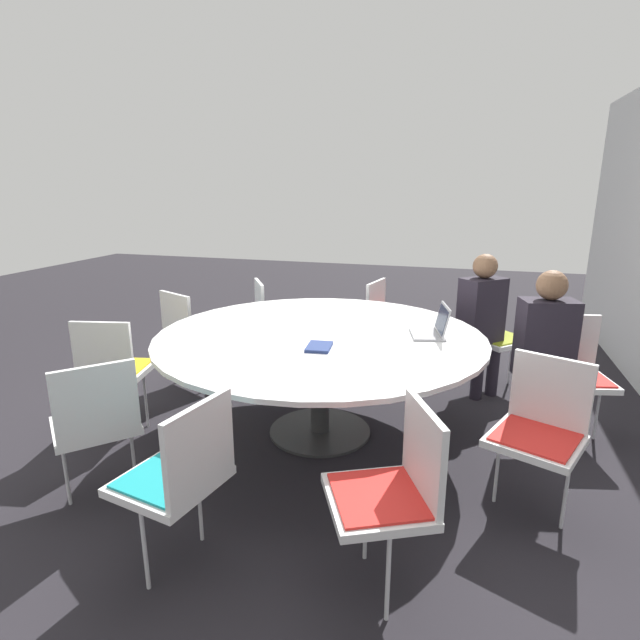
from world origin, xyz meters
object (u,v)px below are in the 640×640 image
Objects in this scene: chair_1 at (493,330)px; chair_8 at (393,484)px; laptop at (434,328)px; chair_4 at (190,329)px; chair_7 at (180,470)px; chair_2 at (388,318)px; person_0 at (546,344)px; handbag at (235,350)px; chair_0 at (573,367)px; chair_5 at (113,364)px; chair_9 at (541,424)px; person_1 at (483,314)px; chair_6 at (96,418)px; chair_3 at (273,316)px; spiral_notebook at (319,347)px.

chair_8 is at bearing 34.23° from chair_1.
laptop is (1.12, -0.46, 0.29)m from chair_1.
chair_4 and chair_7 have the same top height.
laptop reaches higher than chair_2.
person_0 reaches higher than handbag.
chair_0 is 2.40× the size of handbag.
chair_5 is at bearing 1.79° from chair_0.
person_0 is (1.11, 1.25, 0.19)m from chair_2.
chair_9 is 1.63m from person_1.
chair_1 and chair_4 have the same top height.
chair_0 is at bearing 93.87° from laptop.
chair_6 is (2.44, -2.17, 0.00)m from chair_1.
chair_7 is 0.95m from chair_8.
chair_0 is at bearing 77.05° from handbag.
chair_6 is at bearing 7.14° from handbag.
chair_4 is 2.79m from chair_8.
spiral_notebook is at bearing -0.75° from chair_3.
person_1 reaches higher than chair_9.
person_1 is (-2.54, 1.33, 0.19)m from chair_7.
chair_7 is at bearing 17.62° from person_1.
chair_4 is 0.71× the size of person_1.
chair_8 is at bearing -16.98° from chair_4.
chair_3 is 0.71× the size of person_0.
chair_0 reaches higher than spiral_notebook.
person_1 is (-0.59, -0.61, 0.19)m from chair_0.
chair_7 is 1.94m from laptop.
chair_7 is at bearing 32.86° from person_0.
chair_1 is 0.98m from chair_2.
person_0 reaches higher than chair_7.
spiral_notebook is at bearing -8.76° from chair_6.
chair_8 is 2.40× the size of handbag.
chair_5 and chair_9 have the same top height.
handbag is (-2.46, -1.95, -0.38)m from chair_8.
chair_2 is at bearing -171.89° from laptop.
chair_3 is 0.85m from chair_4.
chair_0 and chair_1 have the same top height.
chair_8 is at bearing 35.81° from person_1.
chair_9 is at bearing 55.24° from person_1.
chair_7 is at bearing 31.59° from chair_0.
laptop reaches higher than handbag.
person_0 reaches higher than laptop.
person_1 is (-2.38, 0.39, 0.19)m from chair_8.
chair_9 is (1.01, -0.33, 0.00)m from chair_0.
chair_3 and chair_5 have the same top height.
laptop is (1.28, 0.51, 0.29)m from chair_2.
person_1 is 0.96m from laptop.
person_1 is at bearing -35.44° from chair_8.
person_1 is at bearing 87.86° from handbag.
chair_4 is at bearing -113.55° from laptop.
spiral_notebook is (1.61, -1.13, 0.25)m from chair_1.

